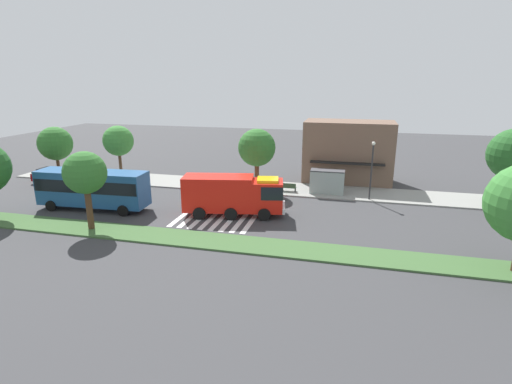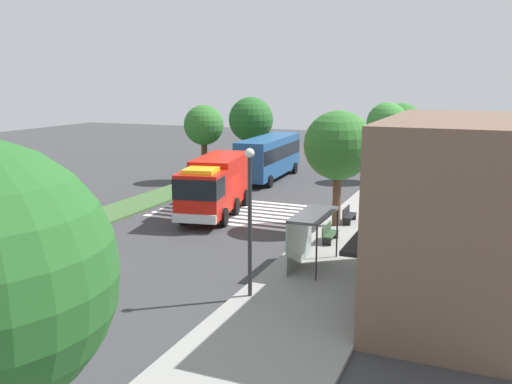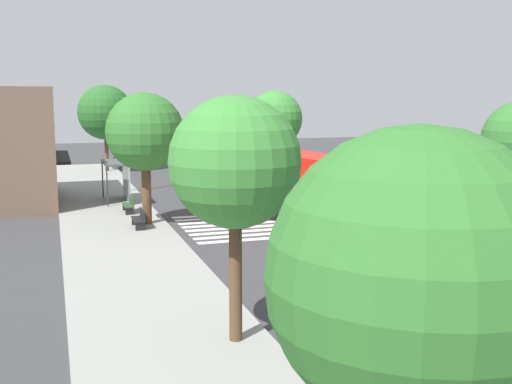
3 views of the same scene
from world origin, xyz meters
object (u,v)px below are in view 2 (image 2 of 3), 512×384
object	(u,v)px
parked_car_west	(376,158)
sidewalk_tree_west	(387,123)
bench_west_of_shelter	(348,215)
transit_bus	(269,155)
fire_truck	(215,184)
bench_near_shelter	(329,233)
street_lamp	(250,210)
median_tree_west	(204,126)
median_tree_far_west	(251,120)
bus_stop_shelter	(307,228)
sidewalk_tree_far_west	(402,124)
sidewalk_tree_center	(338,146)

from	to	relation	value
parked_car_west	sidewalk_tree_west	bearing A→B (deg)	15.67
bench_west_of_shelter	transit_bus	bearing A→B (deg)	-141.35
fire_truck	bench_near_shelter	distance (m)	9.11
transit_bus	sidewalk_tree_west	world-z (taller)	sidewalk_tree_west
fire_truck	street_lamp	bearing A→B (deg)	21.54
sidewalk_tree_west	median_tree_west	xyz separation A→B (m)	(5.99, -14.04, -0.19)
street_lamp	sidewalk_tree_west	xyz separation A→B (m)	(-27.91, 0.40, 1.29)
median_tree_far_west	bench_near_shelter	bearing A→B (deg)	31.69
fire_truck	median_tree_far_west	distance (m)	21.29
median_tree_far_west	median_tree_west	bearing A→B (deg)	-0.00
fire_truck	bench_west_of_shelter	xyz separation A→B (m)	(-0.91, 8.35, -1.41)
bench_west_of_shelter	median_tree_west	size ratio (longest dim) A/B	0.26
fire_truck	sidewalk_tree_west	distance (m)	18.28
parked_car_west	median_tree_far_west	world-z (taller)	median_tree_far_west
bus_stop_shelter	median_tree_far_west	distance (m)	31.29
median_tree_far_west	median_tree_west	size ratio (longest dim) A/B	1.06
bench_west_of_shelter	bus_stop_shelter	bearing A→B (deg)	0.04
bus_stop_shelter	sidewalk_tree_far_west	bearing A→B (deg)	-179.08
median_tree_far_west	bench_west_of_shelter	bearing A→B (deg)	37.01
parked_car_west	bus_stop_shelter	world-z (taller)	bus_stop_shelter
transit_bus	bus_stop_shelter	size ratio (longest dim) A/B	2.96
sidewalk_tree_far_west	fire_truck	bearing A→B (deg)	-17.56
parked_car_west	bench_west_of_shelter	bearing A→B (deg)	6.16
street_lamp	fire_truck	bearing A→B (deg)	-147.44
median_tree_west	sidewalk_tree_center	bearing A→B (deg)	53.83
bus_stop_shelter	sidewalk_tree_center	bearing A→B (deg)	-176.00
sidewalk_tree_far_west	sidewalk_tree_center	bearing A→B (deg)	0.00
bench_near_shelter	median_tree_west	distance (m)	20.35
sidewalk_tree_center	median_tree_west	distance (m)	17.39
street_lamp	bench_west_of_shelter	bearing A→B (deg)	175.86
street_lamp	median_tree_west	world-z (taller)	median_tree_west
street_lamp	sidewalk_tree_west	distance (m)	27.95
parked_car_west	sidewalk_tree_west	xyz separation A→B (m)	(7.55, 2.20, 3.97)
fire_truck	median_tree_west	bearing A→B (deg)	-159.89
transit_bus	sidewalk_tree_center	distance (m)	16.44
sidewalk_tree_west	bench_near_shelter	bearing A→B (deg)	1.49
fire_truck	median_tree_far_west	xyz separation A→B (m)	(-20.21, -6.20, 2.54)
bench_west_of_shelter	sidewalk_tree_center	size ratio (longest dim) A/B	0.24
bench_near_shelter	bench_west_of_shelter	xyz separation A→B (m)	(-4.27, 0.00, 0.00)
bus_stop_shelter	bench_west_of_shelter	size ratio (longest dim) A/B	2.19
parked_car_west	sidewalk_tree_west	size ratio (longest dim) A/B	0.71
bench_near_shelter	sidewalk_tree_far_west	bearing A→B (deg)	-178.96
fire_truck	parked_car_west	xyz separation A→B (m)	(-23.81, 5.64, -1.10)
bench_west_of_shelter	median_tree_far_west	xyz separation A→B (m)	(-19.30, -14.55, 3.95)
parked_car_west	sidewalk_tree_center	size ratio (longest dim) A/B	0.70
bench_west_of_shelter	sidewalk_tree_far_west	world-z (taller)	sidewalk_tree_far_west
fire_truck	median_tree_far_west	size ratio (longest dim) A/B	1.39
sidewalk_tree_center	median_tree_west	bearing A→B (deg)	-126.17
sidewalk_tree_west	median_tree_west	bearing A→B (deg)	-66.89
transit_bus	bus_stop_shelter	bearing A→B (deg)	-157.19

